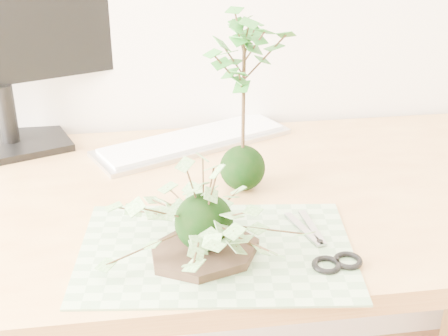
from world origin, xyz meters
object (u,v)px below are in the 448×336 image
at_px(ivy_kokedama, 204,198).
at_px(keyboard, 193,141).
at_px(maple_kokedama, 244,60).
at_px(desk, 226,232).

height_order(ivy_kokedama, keyboard, ivy_kokedama).
relative_size(maple_kokedama, keyboard, 0.78).
xyz_separation_m(maple_kokedama, keyboard, (-0.07, 0.23, -0.25)).
distance_m(desk, maple_kokedama, 0.35).
bearing_deg(ivy_kokedama, maple_kokedama, 65.96).
bearing_deg(ivy_kokedama, keyboard, 86.48).
bearing_deg(maple_kokedama, keyboard, 107.93).
height_order(desk, ivy_kokedama, ivy_kokedama).
distance_m(desk, ivy_kokedama, 0.30).
height_order(ivy_kokedama, maple_kokedama, maple_kokedama).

